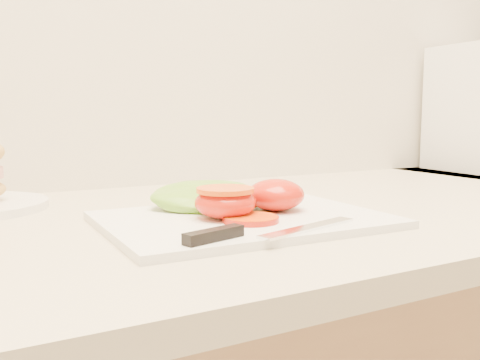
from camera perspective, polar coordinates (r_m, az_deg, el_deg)
cutting_board at (r=0.68m, az=0.41°, el=-4.26°), size 0.36×0.26×0.01m
tomato_half_dome at (r=0.72m, az=3.83°, el=-1.57°), size 0.08×0.08×0.04m
tomato_half_cut at (r=0.66m, az=-1.57°, el=-2.29°), size 0.08×0.08×0.04m
tomato_slice_0 at (r=0.64m, az=1.16°, el=-4.18°), size 0.07×0.07×0.01m
lettuce_leaf_0 at (r=0.74m, az=-3.25°, el=-1.81°), size 0.19×0.15×0.03m
knife at (r=0.57m, az=1.40°, el=-5.56°), size 0.23×0.06×0.01m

